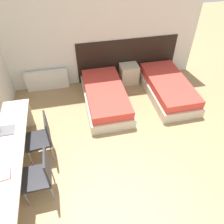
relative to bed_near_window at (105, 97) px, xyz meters
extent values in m
cube|color=silver|center=(-0.04, 1.04, 1.14)|extent=(5.34, 0.05, 2.70)
cube|color=black|center=(0.80, 1.00, 0.35)|extent=(2.66, 0.03, 1.12)
cube|color=beige|center=(0.00, 0.00, -0.09)|extent=(0.97, 1.94, 0.24)
cube|color=#CC3D33|center=(0.00, 0.00, 0.13)|extent=(0.89, 1.86, 0.20)
cube|color=beige|center=(1.59, 0.00, -0.09)|extent=(0.97, 1.94, 0.24)
cube|color=#CC3D33|center=(1.59, 0.00, 0.13)|extent=(0.89, 1.86, 0.20)
cube|color=beige|center=(0.80, 0.77, 0.04)|extent=(0.47, 0.40, 0.51)
cube|color=silver|center=(-1.35, 0.92, 0.05)|extent=(1.07, 0.12, 0.53)
cube|color=beige|center=(-1.91, -1.63, 0.50)|extent=(0.59, 2.50, 0.04)
cube|color=beige|center=(-1.91, -0.40, 0.13)|extent=(0.53, 0.04, 0.69)
cube|color=#232328|center=(-1.47, -1.24, 0.22)|extent=(0.49, 0.49, 0.05)
cube|color=#232328|center=(-1.27, -1.22, 0.48)|extent=(0.07, 0.40, 0.47)
cylinder|color=slate|center=(-1.65, -1.45, -0.01)|extent=(0.02, 0.02, 0.41)
cylinder|color=slate|center=(-1.68, -1.07, -0.01)|extent=(0.02, 0.02, 0.41)
cylinder|color=slate|center=(-1.26, -1.42, -0.01)|extent=(0.02, 0.02, 0.41)
cylinder|color=slate|center=(-1.30, -1.03, -0.01)|extent=(0.02, 0.02, 0.41)
cube|color=#232328|center=(-1.47, -2.01, 0.22)|extent=(0.46, 0.46, 0.05)
cube|color=#232328|center=(-1.27, -2.01, 0.48)|extent=(0.04, 0.40, 0.47)
cylinder|color=slate|center=(-1.67, -2.21, -0.01)|extent=(0.02, 0.02, 0.41)
cylinder|color=slate|center=(-1.67, -1.82, -0.01)|extent=(0.02, 0.02, 0.41)
cylinder|color=slate|center=(-1.28, -2.20, -0.01)|extent=(0.02, 0.02, 0.41)
cylinder|color=slate|center=(-1.28, -1.82, -0.01)|extent=(0.02, 0.02, 0.41)
cube|color=slate|center=(-1.95, -1.19, 0.53)|extent=(0.30, 0.24, 0.02)
camera|label=1|loc=(-0.71, -4.01, 3.26)|focal=35.00mm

